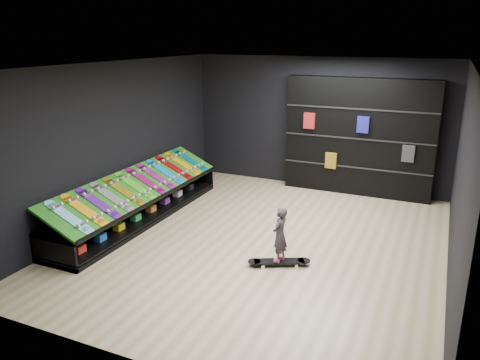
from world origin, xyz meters
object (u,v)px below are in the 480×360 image
at_px(display_rack, 140,207).
at_px(child, 280,245).
at_px(back_shelving, 359,137).
at_px(floor_skateboard, 279,263).

distance_m(display_rack, child, 3.23).
distance_m(display_rack, back_shelving, 4.96).
bearing_deg(back_shelving, floor_skateboard, -95.63).
bearing_deg(child, display_rack, -95.81).
distance_m(back_shelving, child, 4.19).
distance_m(display_rack, floor_skateboard, 3.23).
bearing_deg(floor_skateboard, display_rack, 140.31).
bearing_deg(floor_skateboard, child, 0.00).
xyz_separation_m(floor_skateboard, child, (0.00, 0.00, 0.31)).
height_order(back_shelving, child, back_shelving).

